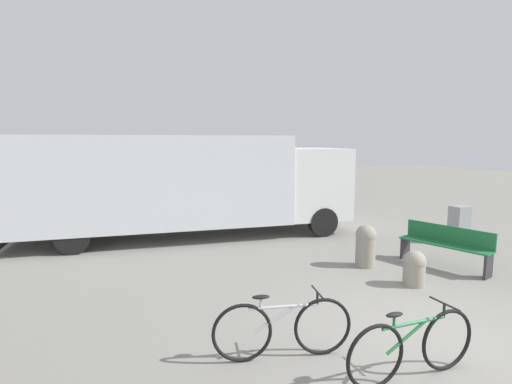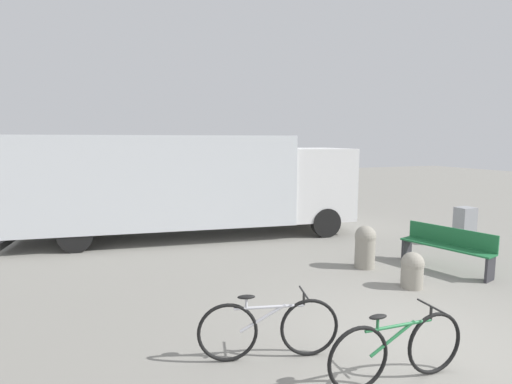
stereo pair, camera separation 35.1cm
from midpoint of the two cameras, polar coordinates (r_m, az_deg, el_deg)
ground_plane at (r=6.30m, az=22.24°, el=-18.61°), size 60.00×60.00×0.00m
delivery_truck at (r=11.43m, az=-11.11°, el=1.54°), size 9.45×3.58×2.84m
park_bench at (r=9.46m, az=24.52°, el=-6.74°), size 0.90×1.93×0.88m
bicycle_near at (r=5.22m, az=1.82°, el=-18.87°), size 1.74×0.54×0.84m
bicycle_middle at (r=5.08m, az=19.52°, el=-20.08°), size 1.77×0.44×0.84m
bollard_near_bench at (r=8.09m, az=20.52°, el=-10.07°), size 0.42×0.42×0.67m
bollard_far_bench at (r=8.94m, az=14.31°, el=-7.24°), size 0.45×0.45×0.91m
utility_box at (r=11.92m, az=26.28°, el=-4.14°), size 0.45×0.37×0.98m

